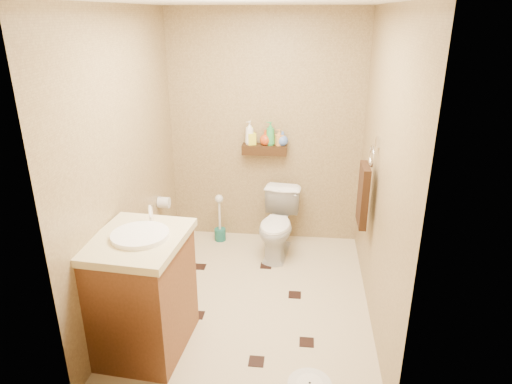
# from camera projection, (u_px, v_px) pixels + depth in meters

# --- Properties ---
(ground) EXTENTS (2.50, 2.50, 0.00)m
(ground) POSITION_uv_depth(u_px,v_px,m) (251.00, 299.00, 3.98)
(ground) COLOR #C6BA90
(ground) RESTS_ON ground
(wall_back) EXTENTS (2.00, 0.04, 2.40)m
(wall_back) POSITION_uv_depth(u_px,v_px,m) (265.00, 131.00, 4.70)
(wall_back) COLOR #A0885B
(wall_back) RESTS_ON ground
(wall_front) EXTENTS (2.00, 0.04, 2.40)m
(wall_front) POSITION_uv_depth(u_px,v_px,m) (222.00, 245.00, 2.39)
(wall_front) COLOR #A0885B
(wall_front) RESTS_ON ground
(wall_left) EXTENTS (0.04, 2.50, 2.40)m
(wall_left) POSITION_uv_depth(u_px,v_px,m) (127.00, 165.00, 3.65)
(wall_left) COLOR #A0885B
(wall_left) RESTS_ON ground
(wall_right) EXTENTS (0.04, 2.50, 2.40)m
(wall_right) POSITION_uv_depth(u_px,v_px,m) (382.00, 174.00, 3.44)
(wall_right) COLOR #A0885B
(wall_right) RESTS_ON ground
(ceiling) EXTENTS (2.00, 2.50, 0.02)m
(ceiling) POSITION_uv_depth(u_px,v_px,m) (250.00, 2.00, 3.10)
(ceiling) COLOR white
(ceiling) RESTS_ON wall_back
(wall_shelf) EXTENTS (0.46, 0.14, 0.10)m
(wall_shelf) POSITION_uv_depth(u_px,v_px,m) (265.00, 149.00, 4.69)
(wall_shelf) COLOR #37230F
(wall_shelf) RESTS_ON wall_back
(floor_accents) EXTENTS (1.16, 1.44, 0.01)m
(floor_accents) POSITION_uv_depth(u_px,v_px,m) (252.00, 303.00, 3.92)
(floor_accents) COLOR black
(floor_accents) RESTS_ON ground
(toilet) EXTENTS (0.44, 0.69, 0.66)m
(toilet) POSITION_uv_depth(u_px,v_px,m) (278.00, 225.00, 4.61)
(toilet) COLOR white
(toilet) RESTS_ON ground
(vanity) EXTENTS (0.67, 0.79, 1.05)m
(vanity) POSITION_uv_depth(u_px,v_px,m) (143.00, 292.00, 3.27)
(vanity) COLOR brown
(vanity) RESTS_ON ground
(toilet_brush) EXTENTS (0.12, 0.12, 0.53)m
(toilet_brush) POSITION_uv_depth(u_px,v_px,m) (220.00, 224.00, 4.95)
(toilet_brush) COLOR #186157
(toilet_brush) RESTS_ON ground
(towel_ring) EXTENTS (0.12, 0.30, 0.76)m
(towel_ring) POSITION_uv_depth(u_px,v_px,m) (364.00, 192.00, 3.77)
(towel_ring) COLOR silver
(towel_ring) RESTS_ON wall_right
(toilet_paper) EXTENTS (0.12, 0.11, 0.12)m
(toilet_paper) POSITION_uv_depth(u_px,v_px,m) (164.00, 203.00, 4.46)
(toilet_paper) COLOR silver
(toilet_paper) RESTS_ON wall_left
(bottle_a) EXTENTS (0.13, 0.13, 0.24)m
(bottle_a) POSITION_uv_depth(u_px,v_px,m) (250.00, 133.00, 4.64)
(bottle_a) COLOR white
(bottle_a) RESTS_ON wall_shelf
(bottle_b) EXTENTS (0.11, 0.11, 0.18)m
(bottle_b) POSITION_uv_depth(u_px,v_px,m) (251.00, 136.00, 4.65)
(bottle_b) COLOR yellow
(bottle_b) RESTS_ON wall_shelf
(bottle_c) EXTENTS (0.17, 0.17, 0.15)m
(bottle_c) POSITION_uv_depth(u_px,v_px,m) (266.00, 137.00, 4.64)
(bottle_c) COLOR #B83F15
(bottle_c) RESTS_ON wall_shelf
(bottle_d) EXTENTS (0.09, 0.09, 0.24)m
(bottle_d) POSITION_uv_depth(u_px,v_px,m) (270.00, 133.00, 4.62)
(bottle_d) COLOR green
(bottle_d) RESTS_ON wall_shelf
(bottle_e) EXTENTS (0.10, 0.10, 0.17)m
(bottle_e) POSITION_uv_depth(u_px,v_px,m) (279.00, 137.00, 4.63)
(bottle_e) COLOR #DA9548
(bottle_e) RESTS_ON wall_shelf
(bottle_f) EXTENTS (0.16, 0.16, 0.15)m
(bottle_f) POSITION_uv_depth(u_px,v_px,m) (283.00, 138.00, 4.63)
(bottle_f) COLOR #4D70C1
(bottle_f) RESTS_ON wall_shelf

